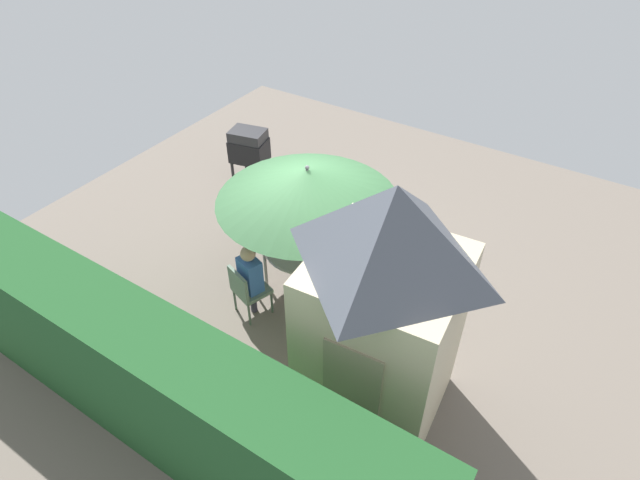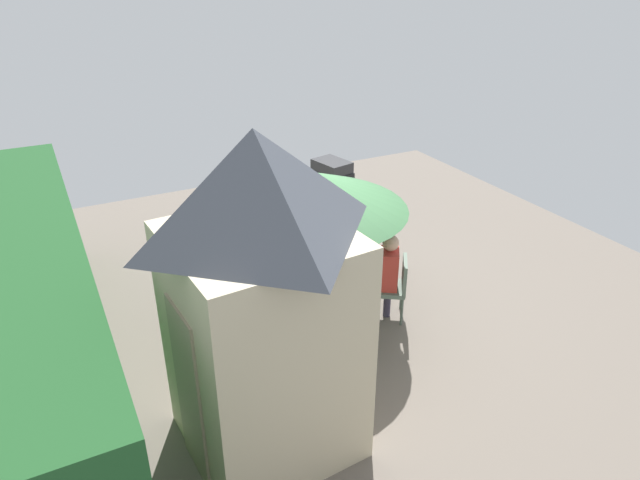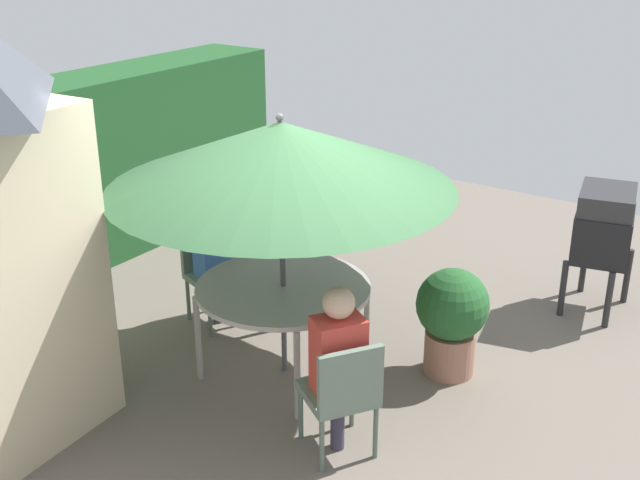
# 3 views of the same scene
# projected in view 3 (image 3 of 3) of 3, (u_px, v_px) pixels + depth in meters

# --- Properties ---
(ground_plane) EXTENTS (11.00, 11.00, 0.00)m
(ground_plane) POSITION_uv_depth(u_px,v_px,m) (313.00, 385.00, 6.41)
(ground_plane) COLOR #6B6056
(hedge_backdrop) EXTENTS (6.76, 0.83, 1.95)m
(hedge_backdrop) POSITION_uv_depth(u_px,v_px,m) (22.00, 191.00, 7.87)
(hedge_backdrop) COLOR #1E4C23
(hedge_backdrop) RESTS_ON ground
(patio_table) EXTENTS (1.40, 1.40, 0.78)m
(patio_table) POSITION_uv_depth(u_px,v_px,m) (283.00, 291.00, 6.35)
(patio_table) COLOR #B2ADA3
(patio_table) RESTS_ON ground
(patio_umbrella) EXTENTS (2.66, 2.66, 2.17)m
(patio_umbrella) POSITION_uv_depth(u_px,v_px,m) (280.00, 155.00, 5.92)
(patio_umbrella) COLOR #4C4C51
(patio_umbrella) RESTS_ON ground
(bbq_grill) EXTENTS (0.79, 0.64, 1.20)m
(bbq_grill) POSITION_uv_depth(u_px,v_px,m) (604.00, 226.00, 7.34)
(bbq_grill) COLOR black
(bbq_grill) RESTS_ON ground
(chair_near_shed) EXTENTS (0.64, 0.64, 0.90)m
(chair_near_shed) POSITION_uv_depth(u_px,v_px,m) (343.00, 391.00, 5.40)
(chair_near_shed) COLOR slate
(chair_near_shed) RESTS_ON ground
(chair_far_side) EXTENTS (0.58, 0.59, 0.90)m
(chair_far_side) POSITION_uv_depth(u_px,v_px,m) (212.00, 267.00, 7.28)
(chair_far_side) COLOR slate
(chair_far_side) RESTS_ON ground
(potted_plant_by_shed) EXTENTS (0.59, 0.59, 0.91)m
(potted_plant_by_shed) POSITION_uv_depth(u_px,v_px,m) (452.00, 316.00, 6.41)
(potted_plant_by_shed) COLOR #936651
(potted_plant_by_shed) RESTS_ON ground
(person_in_red) EXTENTS (0.42, 0.39, 1.26)m
(person_in_red) POSITION_uv_depth(u_px,v_px,m) (338.00, 351.00, 5.37)
(person_in_red) COLOR #CC3D33
(person_in_red) RESTS_ON ground
(person_in_blue) EXTENTS (0.40, 0.33, 1.26)m
(person_in_blue) POSITION_uv_depth(u_px,v_px,m) (215.00, 243.00, 7.12)
(person_in_blue) COLOR #3866B2
(person_in_blue) RESTS_ON ground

